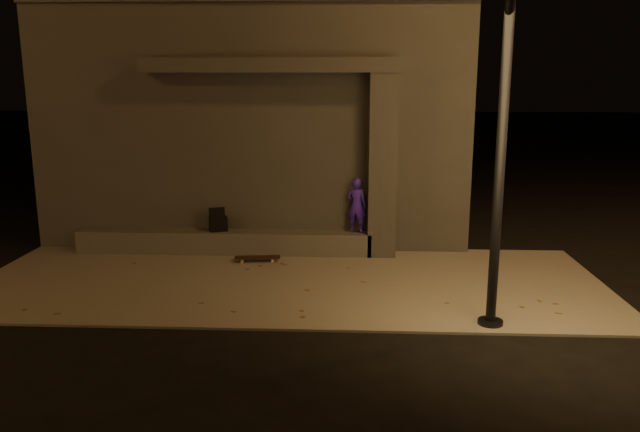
# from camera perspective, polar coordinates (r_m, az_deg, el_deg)

# --- Properties ---
(ground) EXTENTS (120.00, 120.00, 0.00)m
(ground) POSITION_cam_1_polar(r_m,az_deg,el_deg) (9.26, -4.07, -9.99)
(ground) COLOR black
(ground) RESTS_ON ground
(sidewalk) EXTENTS (11.00, 4.40, 0.04)m
(sidewalk) POSITION_cam_1_polar(r_m,az_deg,el_deg) (11.12, -2.85, -5.96)
(sidewalk) COLOR slate
(sidewalk) RESTS_ON ground
(building) EXTENTS (9.00, 5.10, 5.22)m
(building) POSITION_cam_1_polar(r_m,az_deg,el_deg) (15.16, -5.09, 8.92)
(building) COLOR #3C3A37
(building) RESTS_ON ground
(ledge) EXTENTS (6.00, 0.55, 0.45)m
(ledge) POSITION_cam_1_polar(r_m,az_deg,el_deg) (12.93, -8.74, -2.32)
(ledge) COLOR #514F49
(ledge) RESTS_ON sidewalk
(column) EXTENTS (0.55, 0.55, 3.60)m
(column) POSITION_cam_1_polar(r_m,az_deg,el_deg) (12.38, 5.74, 4.55)
(column) COLOR #3C3A37
(column) RESTS_ON sidewalk
(canopy) EXTENTS (5.00, 0.70, 0.28)m
(canopy) POSITION_cam_1_polar(r_m,az_deg,el_deg) (12.40, -4.58, 13.57)
(canopy) COLOR #3C3A37
(canopy) RESTS_ON column
(skateboarder) EXTENTS (0.47, 0.38, 1.11)m
(skateboarder) POSITION_cam_1_polar(r_m,az_deg,el_deg) (12.50, 3.37, 0.97)
(skateboarder) COLOR #3C1CBB
(skateboarder) RESTS_ON ledge
(backpack) EXTENTS (0.41, 0.34, 0.50)m
(backpack) POSITION_cam_1_polar(r_m,az_deg,el_deg) (12.86, -9.29, -0.59)
(backpack) COLOR black
(backpack) RESTS_ON ledge
(skateboard) EXTENTS (0.90, 0.33, 0.10)m
(skateboard) POSITION_cam_1_polar(r_m,az_deg,el_deg) (12.22, -5.75, -3.81)
(skateboard) COLOR black
(skateboard) RESTS_ON sidewalk
(street_lamp_0) EXTENTS (0.36, 0.36, 7.74)m
(street_lamp_0) POSITION_cam_1_polar(r_m,az_deg,el_deg) (8.91, 16.95, 17.30)
(street_lamp_0) COLOR black
(street_lamp_0) RESTS_ON ground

